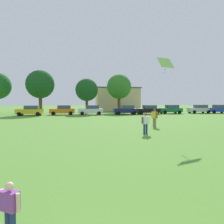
# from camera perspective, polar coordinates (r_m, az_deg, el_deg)

# --- Properties ---
(ground_plane) EXTENTS (160.00, 160.00, 0.00)m
(ground_plane) POSITION_cam_1_polar(r_m,az_deg,el_deg) (31.22, -9.69, -1.60)
(ground_plane) COLOR #568C33
(child_kite_flyer) EXTENTS (0.42, 0.35, 1.04)m
(child_kite_flyer) POSITION_cam_1_polar(r_m,az_deg,el_deg) (4.66, -25.68, -21.46)
(child_kite_flyer) COLOR navy
(child_kite_flyer) RESTS_ON ground
(adult_bystander) EXTENTS (0.70, 0.50, 1.62)m
(adult_bystander) POSITION_cam_1_polar(r_m,az_deg,el_deg) (16.11, 8.96, -2.53)
(adult_bystander) COLOR navy
(adult_bystander) RESTS_ON ground
(bystander_near_trees) EXTENTS (0.46, 0.81, 1.75)m
(bystander_near_trees) POSITION_cam_1_polar(r_m,az_deg,el_deg) (20.65, 11.33, -1.11)
(bystander_near_trees) COLOR #8C7259
(bystander_near_trees) RESTS_ON ground
(kite) EXTENTS (1.34, 0.94, 1.13)m
(kite) POSITION_cam_1_polar(r_m,az_deg,el_deg) (16.23, 14.15, 12.48)
(kite) COLOR #8CD859
(parked_car_yellow_0) EXTENTS (4.30, 2.02, 1.68)m
(parked_car_yellow_0) POSITION_cam_1_polar(r_m,az_deg,el_deg) (38.21, -21.07, 0.38)
(parked_car_yellow_0) COLOR yellow
(parked_car_yellow_0) RESTS_ON ground
(parked_car_orange_1) EXTENTS (4.30, 2.02, 1.68)m
(parked_car_orange_1) POSITION_cam_1_polar(r_m,az_deg,el_deg) (38.53, -13.05, 0.53)
(parked_car_orange_1) COLOR orange
(parked_car_orange_1) RESTS_ON ground
(parked_car_white_2) EXTENTS (4.30, 2.02, 1.68)m
(parked_car_white_2) POSITION_cam_1_polar(r_m,az_deg,el_deg) (37.79, -5.70, 0.54)
(parked_car_white_2) COLOR white
(parked_car_white_2) RESTS_ON ground
(parked_car_navy_3) EXTENTS (4.30, 2.02, 1.68)m
(parked_car_navy_3) POSITION_cam_1_polar(r_m,az_deg,el_deg) (38.47, 3.74, 0.59)
(parked_car_navy_3) COLOR #141E4C
(parked_car_navy_3) RESTS_ON ground
(parked_car_black_4) EXTENTS (4.30, 2.02, 1.68)m
(parked_car_black_4) POSITION_cam_1_polar(r_m,az_deg,el_deg) (39.56, 9.67, 0.63)
(parked_car_black_4) COLOR black
(parked_car_black_4) RESTS_ON ground
(parked_car_green_5) EXTENTS (4.30, 2.02, 1.68)m
(parked_car_green_5) POSITION_cam_1_polar(r_m,az_deg,el_deg) (42.62, 15.47, 0.73)
(parked_car_green_5) COLOR #196B38
(parked_car_green_5) RESTS_ON ground
(parked_car_silver_6) EXTENTS (4.30, 2.02, 1.68)m
(parked_car_silver_6) POSITION_cam_1_polar(r_m,az_deg,el_deg) (45.49, 22.36, 0.75)
(parked_car_silver_6) COLOR silver
(parked_car_silver_6) RESTS_ON ground
(parked_car_blue_7) EXTENTS (4.30, 2.02, 1.68)m
(parked_car_blue_7) POSITION_cam_1_polar(r_m,az_deg,el_deg) (47.39, 26.63, 0.74)
(parked_car_blue_7) COLOR #1E38AD
(parked_car_blue_7) RESTS_ON ground
(tree_left) EXTENTS (5.28, 5.28, 8.23)m
(tree_left) POSITION_cam_1_polar(r_m,az_deg,el_deg) (42.56, -18.69, 7.01)
(tree_left) COLOR brown
(tree_left) RESTS_ON ground
(tree_right) EXTENTS (4.33, 4.33, 6.75)m
(tree_right) POSITION_cam_1_polar(r_m,az_deg,el_deg) (41.49, -6.80, 5.87)
(tree_right) COLOR brown
(tree_right) RESTS_ON ground
(tree_far_right) EXTENTS (5.18, 5.18, 8.08)m
(tree_far_right) POSITION_cam_1_polar(r_m,az_deg,el_deg) (45.43, 1.90, 6.78)
(tree_far_right) COLOR brown
(tree_far_right) RESTS_ON ground
(house_left) EXTENTS (11.00, 6.83, 5.83)m
(house_left) POSITION_cam_1_polar(r_m,az_deg,el_deg) (54.58, 1.39, 3.51)
(house_left) COLOR beige
(house_left) RESTS_ON ground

